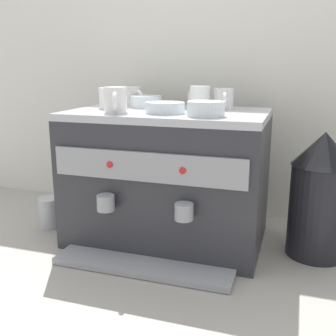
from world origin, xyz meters
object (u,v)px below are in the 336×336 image
(ceramic_bowl_1, at_px, (146,102))
(milk_pitcher, at_px, (50,212))
(coffee_grinder, at_px, (320,194))
(ceramic_cup_3, at_px, (199,98))
(ceramic_cup_0, at_px, (116,100))
(ceramic_cup_2, at_px, (224,99))
(ceramic_cup_1, at_px, (110,98))
(ceramic_cup_4, at_px, (133,96))
(ceramic_bowl_2, at_px, (165,108))
(espresso_machine, at_px, (168,177))
(ceramic_bowl_0, at_px, (206,109))

(ceramic_bowl_1, distance_m, milk_pitcher, 0.57)
(coffee_grinder, relative_size, milk_pitcher, 3.56)
(ceramic_cup_3, height_order, ceramic_bowl_1, ceramic_cup_3)
(ceramic_cup_0, bearing_deg, ceramic_cup_2, 36.12)
(ceramic_cup_1, xyz_separation_m, milk_pitcher, (-0.25, -0.05, -0.44))
(ceramic_cup_4, xyz_separation_m, coffee_grinder, (0.70, -0.12, -0.29))
(ceramic_cup_1, relative_size, ceramic_bowl_1, 0.87)
(ceramic_cup_4, relative_size, ceramic_bowl_2, 0.75)
(milk_pitcher, bearing_deg, espresso_machine, 4.93)
(ceramic_cup_2, distance_m, ceramic_cup_3, 0.09)
(ceramic_cup_0, bearing_deg, ceramic_bowl_1, 82.20)
(ceramic_bowl_0, bearing_deg, ceramic_bowl_2, 164.59)
(ceramic_cup_1, xyz_separation_m, coffee_grinder, (0.73, 0.02, -0.29))
(ceramic_cup_2, distance_m, ceramic_bowl_0, 0.22)
(espresso_machine, distance_m, ceramic_bowl_1, 0.29)
(ceramic_cup_2, height_order, ceramic_cup_3, ceramic_cup_3)
(ceramic_cup_3, relative_size, milk_pitcher, 0.80)
(ceramic_cup_2, distance_m, milk_pitcher, 0.79)
(ceramic_cup_4, height_order, milk_pitcher, ceramic_cup_4)
(coffee_grinder, bearing_deg, ceramic_cup_4, 170.14)
(ceramic_cup_1, distance_m, ceramic_bowl_0, 0.39)
(ceramic_bowl_1, distance_m, coffee_grinder, 0.68)
(ceramic_cup_3, bearing_deg, coffee_grinder, -6.12)
(ceramic_cup_0, height_order, milk_pitcher, ceramic_cup_0)
(ceramic_cup_3, distance_m, ceramic_bowl_0, 0.19)
(ceramic_cup_3, xyz_separation_m, ceramic_cup_4, (-0.28, 0.08, -0.01))
(espresso_machine, distance_m, coffee_grinder, 0.51)
(ceramic_bowl_0, bearing_deg, milk_pitcher, 173.87)
(espresso_machine, bearing_deg, ceramic_cup_2, 32.93)
(ceramic_cup_2, height_order, ceramic_cup_4, ceramic_cup_2)
(ceramic_cup_1, relative_size, coffee_grinder, 0.24)
(ceramic_cup_0, relative_size, ceramic_bowl_2, 0.90)
(ceramic_cup_2, bearing_deg, ceramic_cup_3, -153.52)
(espresso_machine, relative_size, coffee_grinder, 1.61)
(ceramic_cup_2, xyz_separation_m, coffee_grinder, (0.34, -0.08, -0.29))
(ceramic_cup_0, xyz_separation_m, ceramic_bowl_1, (0.03, 0.20, -0.02))
(espresso_machine, xyz_separation_m, ceramic_bowl_1, (-0.11, 0.08, 0.25))
(ceramic_cup_4, xyz_separation_m, ceramic_bowl_1, (0.08, -0.06, -0.01))
(ceramic_cup_0, distance_m, coffee_grinder, 0.72)
(ceramic_cup_3, height_order, ceramic_bowl_0, ceramic_cup_3)
(ceramic_bowl_1, xyz_separation_m, milk_pitcher, (-0.36, -0.12, -0.43))
(ceramic_cup_1, distance_m, ceramic_cup_2, 0.40)
(ceramic_cup_3, distance_m, ceramic_cup_4, 0.29)
(coffee_grinder, bearing_deg, ceramic_cup_2, 166.12)
(ceramic_bowl_2, distance_m, coffee_grinder, 0.57)
(ceramic_cup_2, relative_size, ceramic_bowl_0, 0.94)
(espresso_machine, relative_size, ceramic_cup_3, 7.16)
(ceramic_cup_4, distance_m, ceramic_bowl_1, 0.10)
(ceramic_bowl_0, relative_size, milk_pitcher, 0.98)
(ceramic_cup_2, distance_m, ceramic_bowl_2, 0.24)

